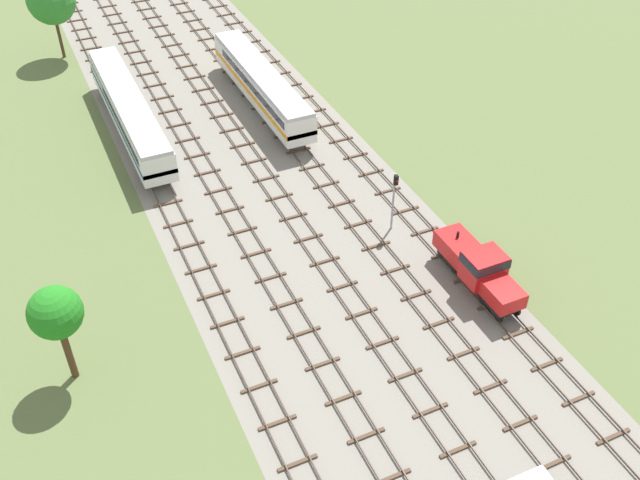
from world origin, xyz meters
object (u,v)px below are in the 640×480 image
object	(u,v)px
diesel_railcar_centre_midfar	(262,84)
passenger_coach_far_left_far	(129,110)
signal_post_near	(394,194)
shunter_loco_centre_right_mid	(479,266)

from	to	relation	value
diesel_railcar_centre_midfar	passenger_coach_far_left_far	bearing A→B (deg)	178.91
diesel_railcar_centre_midfar	signal_post_near	xyz separation A→B (m)	(2.16, -22.52, 0.71)
shunter_loco_centre_right_mid	signal_post_near	size ratio (longest dim) A/B	1.63
shunter_loco_centre_right_mid	signal_post_near	bearing A→B (deg)	104.30
signal_post_near	passenger_coach_far_left_far	bearing A→B (deg)	123.62
diesel_railcar_centre_midfar	passenger_coach_far_left_far	size ratio (longest dim) A/B	0.93
signal_post_near	shunter_loco_centre_right_mid	bearing A→B (deg)	-75.70
passenger_coach_far_left_far	signal_post_near	bearing A→B (deg)	-56.38
shunter_loco_centre_right_mid	signal_post_near	world-z (taller)	signal_post_near
passenger_coach_far_left_far	shunter_loco_centre_right_mid	bearing A→B (deg)	-61.03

